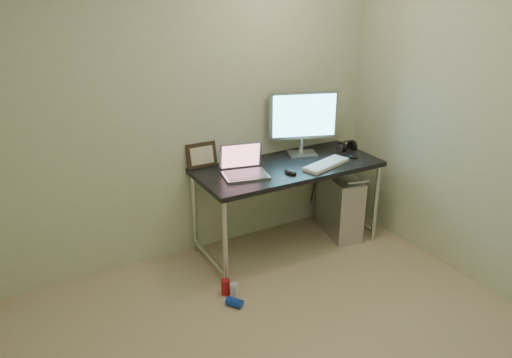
# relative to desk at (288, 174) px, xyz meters

# --- Properties ---
(wall_back) EXTENTS (3.50, 0.02, 2.50)m
(wall_back) POSITION_rel_desk_xyz_m (-0.77, 0.34, 0.58)
(wall_back) COLOR beige
(wall_back) RESTS_ON ground
(desk) EXTENTS (1.55, 0.68, 0.75)m
(desk) POSITION_rel_desk_xyz_m (0.00, 0.00, 0.00)
(desk) COLOR black
(desk) RESTS_ON ground
(tower_computer) EXTENTS (0.34, 0.57, 0.59)m
(tower_computer) POSITION_rel_desk_xyz_m (0.55, -0.03, -0.39)
(tower_computer) COLOR silver
(tower_computer) RESTS_ON ground
(cable_a) EXTENTS (0.01, 0.16, 0.69)m
(cable_a) POSITION_rel_desk_xyz_m (0.50, 0.29, -0.27)
(cable_a) COLOR black
(cable_a) RESTS_ON ground
(cable_b) EXTENTS (0.02, 0.11, 0.71)m
(cable_b) POSITION_rel_desk_xyz_m (0.59, 0.27, -0.29)
(cable_b) COLOR black
(cable_b) RESTS_ON ground
(can_red) EXTENTS (0.08, 0.08, 0.12)m
(can_red) POSITION_rel_desk_xyz_m (-0.79, -0.41, -0.61)
(can_red) COLOR #A9171D
(can_red) RESTS_ON ground
(can_white) EXTENTS (0.08, 0.08, 0.11)m
(can_white) POSITION_rel_desk_xyz_m (-0.75, -0.47, -0.61)
(can_white) COLOR white
(can_white) RESTS_ON ground
(can_blue) EXTENTS (0.12, 0.13, 0.07)m
(can_blue) POSITION_rel_desk_xyz_m (-0.80, -0.58, -0.64)
(can_blue) COLOR #1135B6
(can_blue) RESTS_ON ground
(laptop) EXTENTS (0.39, 0.35, 0.24)m
(laptop) POSITION_rel_desk_xyz_m (-0.42, 0.00, 0.14)
(laptop) COLOR silver
(laptop) RESTS_ON desk
(monitor) EXTENTS (0.58, 0.25, 0.56)m
(monitor) POSITION_rel_desk_xyz_m (0.25, 0.17, 0.41)
(monitor) COLOR silver
(monitor) RESTS_ON desk
(keyboard) EXTENTS (0.47, 0.27, 0.03)m
(keyboard) POSITION_rel_desk_xyz_m (0.27, -0.17, 0.09)
(keyboard) COLOR white
(keyboard) RESTS_ON desk
(mouse_right) EXTENTS (0.07, 0.11, 0.04)m
(mouse_right) POSITION_rel_desk_xyz_m (0.59, -0.11, 0.10)
(mouse_right) COLOR black
(mouse_right) RESTS_ON desk
(mouse_left) EXTENTS (0.09, 0.13, 0.04)m
(mouse_left) POSITION_rel_desk_xyz_m (-0.08, -0.17, 0.10)
(mouse_left) COLOR black
(mouse_left) RESTS_ON desk
(headphones) EXTENTS (0.16, 0.10, 0.11)m
(headphones) POSITION_rel_desk_xyz_m (0.68, 0.08, 0.11)
(headphones) COLOR black
(headphones) RESTS_ON desk
(picture_frame) EXTENTS (0.26, 0.08, 0.21)m
(picture_frame) POSITION_rel_desk_xyz_m (-0.64, 0.31, 0.18)
(picture_frame) COLOR black
(picture_frame) RESTS_ON desk
(webcam) EXTENTS (0.04, 0.03, 0.12)m
(webcam) POSITION_rel_desk_xyz_m (-0.38, 0.27, 0.17)
(webcam) COLOR silver
(webcam) RESTS_ON desk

